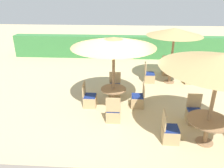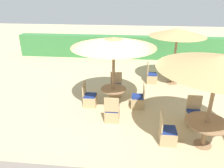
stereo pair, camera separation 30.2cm
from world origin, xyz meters
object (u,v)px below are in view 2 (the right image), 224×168
round_table_back_right (173,71)px  patio_chair_back_right_west (151,77)px  patio_chair_front_right_north (194,117)px  round_table_center (113,93)px  patio_chair_back_right_north (170,70)px  patio_chair_center_north (116,89)px  parasol_front_right (219,63)px  patio_chair_back_right_east (193,79)px  patio_chair_center_east (138,101)px  patio_chair_center_west (90,99)px  parasol_back_right (178,33)px  parasol_center (114,42)px  patio_chair_center_south (112,114)px  patio_chair_front_right_west (167,135)px  round_table_front_right (206,127)px

round_table_back_right → patio_chair_back_right_west: bearing=-176.6°
patio_chair_front_right_north → round_table_center: size_ratio=1.03×
patio_chair_back_right_north → patio_chair_center_north: size_ratio=1.00×
parasol_front_right → round_table_center: parasol_front_right is taller
patio_chair_back_right_north → round_table_center: patio_chair_back_right_north is taller
patio_chair_back_right_east → patio_chair_center_east: 3.42m
patio_chair_back_right_north → patio_chair_front_right_north: 4.34m
patio_chair_center_west → parasol_back_right: bearing=126.5°
parasol_front_right → parasol_center: 3.31m
parasol_back_right → parasol_center: bearing=-135.4°
round_table_back_right → patio_chair_center_south: (-2.42, -3.39, -0.31)m
patio_chair_back_right_north → parasol_center: size_ratio=0.33×
round_table_back_right → parasol_front_right: bearing=-87.0°
patio_chair_front_right_north → patio_chair_center_west: (-3.54, 0.84, 0.00)m
patio_chair_center_west → patio_chair_center_south: (0.92, -0.91, 0.00)m
parasol_back_right → patio_chair_front_right_west: bearing=-100.0°
parasol_back_right → patio_chair_center_south: 4.64m
patio_chair_back_right_west → patio_chair_front_right_north: same height
patio_chair_center_east → round_table_center: bearing=92.7°
patio_chair_back_right_north → patio_chair_center_south: same height
round_table_back_right → patio_chair_center_east: patio_chair_center_east is taller
round_table_front_right → patio_chair_center_east: 2.69m
patio_chair_center_west → patio_chair_center_south: 1.30m
patio_chair_back_right_west → patio_chair_center_north: 2.10m
parasol_front_right → patio_chair_center_west: bearing=152.3°
patio_chair_front_right_west → round_table_center: patio_chair_front_right_west is taller
round_table_front_right → patio_chair_center_west: size_ratio=1.22×
patio_chair_front_right_north → parasol_back_right: bearing=-86.7°
patio_chair_front_right_west → patio_chair_center_east: same height
round_table_front_right → patio_chair_center_north: size_ratio=1.22×
round_table_front_right → parasol_center: parasol_center is taller
parasol_front_right → round_table_center: (-2.70, 1.92, -1.87)m
round_table_back_right → parasol_center: size_ratio=0.35×
patio_chair_front_right_north → round_table_center: 2.82m
patio_chair_center_west → round_table_center: bearing=93.1°
patio_chair_back_right_north → parasol_front_right: (0.20, -5.37, 2.15)m
patio_chair_back_right_east → patio_chair_back_right_west: bearing=90.1°
patio_chair_center_north → parasol_back_right: bearing=-148.7°
parasol_back_right → patio_chair_front_right_north: size_ratio=2.68×
patio_chair_back_right_west → patio_chair_center_east: size_ratio=1.00×
patio_chair_center_west → patio_chair_front_right_west: bearing=54.1°
patio_chair_back_right_west → patio_chair_front_right_west: 4.29m
patio_chair_center_east → patio_chair_center_north: same height
parasol_center → patio_chair_center_east: size_ratio=3.06×
patio_chair_front_right_west → patio_chair_back_right_north: bearing=171.6°
round_table_back_right → patio_chair_front_right_north: 3.34m
patio_chair_back_right_west → round_table_center: bearing=-32.7°
parasol_back_right → patio_chair_center_south: (-2.42, -3.39, -2.05)m
patio_chair_back_right_east → round_table_center: 4.15m
patio_chair_back_right_west → patio_chair_front_right_north: bearing=19.2°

